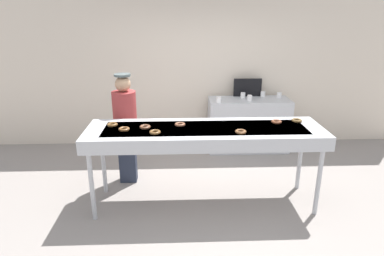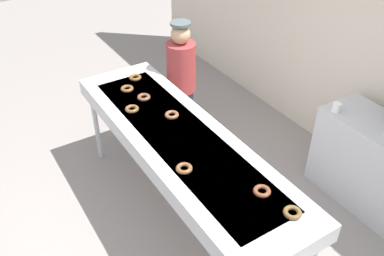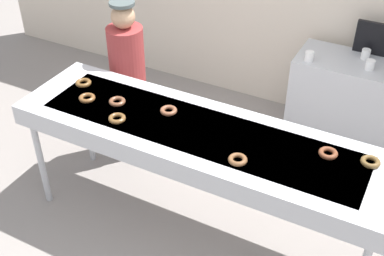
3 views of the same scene
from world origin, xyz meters
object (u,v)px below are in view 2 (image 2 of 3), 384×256
object	(u,v)px
chocolate_donut_1	(135,78)
chocolate_donut_6	(184,168)
paper_cup_0	(337,107)
chocolate_donut_4	(262,191)
fryer_conveyor	(181,144)
chocolate_donut_5	(292,213)
chocolate_donut_2	(132,109)
chocolate_donut_7	(127,89)
chocolate_donut_3	(144,97)
chocolate_donut_0	(172,115)
prep_counter	(383,171)
worker_baker	(181,80)

from	to	relation	value
chocolate_donut_1	chocolate_donut_6	bearing A→B (deg)	-11.78
chocolate_donut_6	paper_cup_0	bearing A→B (deg)	91.46
chocolate_donut_4	fryer_conveyor	bearing A→B (deg)	-170.82
chocolate_donut_4	chocolate_donut_5	world-z (taller)	same
chocolate_donut_6	chocolate_donut_2	bearing A→B (deg)	178.66
chocolate_donut_1	chocolate_donut_7	bearing A→B (deg)	-45.53
chocolate_donut_5	chocolate_donut_3	bearing A→B (deg)	-174.72
fryer_conveyor	chocolate_donut_3	bearing A→B (deg)	179.01
fryer_conveyor	chocolate_donut_7	distance (m)	0.99
chocolate_donut_4	chocolate_donut_7	size ratio (longest dim) A/B	1.00
chocolate_donut_0	chocolate_donut_3	world-z (taller)	same
fryer_conveyor	chocolate_donut_4	bearing A→B (deg)	9.18
chocolate_donut_2	chocolate_donut_4	bearing A→B (deg)	12.23
chocolate_donut_6	chocolate_donut_1	bearing A→B (deg)	168.22
chocolate_donut_3	chocolate_donut_0	bearing A→B (deg)	10.46
chocolate_donut_5	chocolate_donut_6	bearing A→B (deg)	-153.62
chocolate_donut_4	chocolate_donut_2	bearing A→B (deg)	-167.77
chocolate_donut_2	prep_counter	distance (m)	2.57
chocolate_donut_1	worker_baker	size ratio (longest dim) A/B	0.08
chocolate_donut_2	worker_baker	bearing A→B (deg)	119.55
chocolate_donut_4	paper_cup_0	world-z (taller)	chocolate_donut_4
chocolate_donut_3	paper_cup_0	xyz separation A→B (m)	(1.10, 1.60, -0.07)
chocolate_donut_0	chocolate_donut_5	size ratio (longest dim) A/B	1.00
paper_cup_0	chocolate_donut_5	bearing A→B (deg)	-59.07
worker_baker	paper_cup_0	size ratio (longest dim) A/B	16.56
chocolate_donut_5	chocolate_donut_0	bearing A→B (deg)	-176.20
chocolate_donut_0	paper_cup_0	size ratio (longest dim) A/B	1.38
chocolate_donut_0	chocolate_donut_6	bearing A→B (deg)	-22.64
chocolate_donut_0	worker_baker	size ratio (longest dim) A/B	0.08
fryer_conveyor	chocolate_donut_6	bearing A→B (deg)	-27.04
chocolate_donut_3	worker_baker	world-z (taller)	worker_baker
chocolate_donut_7	chocolate_donut_5	bearing A→B (deg)	6.51
chocolate_donut_2	chocolate_donut_7	xyz separation A→B (m)	(-0.38, 0.12, 0.00)
chocolate_donut_0	chocolate_donut_5	xyz separation A→B (m)	(1.52, 0.10, 0.00)
chocolate_donut_4	chocolate_donut_7	world-z (taller)	same
chocolate_donut_2	chocolate_donut_7	size ratio (longest dim) A/B	1.00
chocolate_donut_0	chocolate_donut_1	world-z (taller)	same
worker_baker	paper_cup_0	xyz separation A→B (m)	(1.44, 0.95, 0.09)
chocolate_donut_3	fryer_conveyor	bearing A→B (deg)	-0.99
chocolate_donut_4	chocolate_donut_3	bearing A→B (deg)	-175.29
chocolate_donut_5	chocolate_donut_7	xyz separation A→B (m)	(-2.19, -0.25, 0.00)
fryer_conveyor	chocolate_donut_1	xyz separation A→B (m)	(-1.16, 0.12, 0.10)
chocolate_donut_3	chocolate_donut_7	size ratio (longest dim) A/B	1.00
fryer_conveyor	worker_baker	size ratio (longest dim) A/B	1.82
fryer_conveyor	chocolate_donut_3	xyz separation A→B (m)	(-0.74, 0.01, 0.10)
prep_counter	chocolate_donut_1	bearing A→B (deg)	-141.02
chocolate_donut_4	chocolate_donut_5	bearing A→B (deg)	8.69
paper_cup_0	chocolate_donut_7	bearing A→B (deg)	-128.77
chocolate_donut_1	chocolate_donut_2	distance (m)	0.63
chocolate_donut_1	worker_baker	bearing A→B (deg)	82.01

